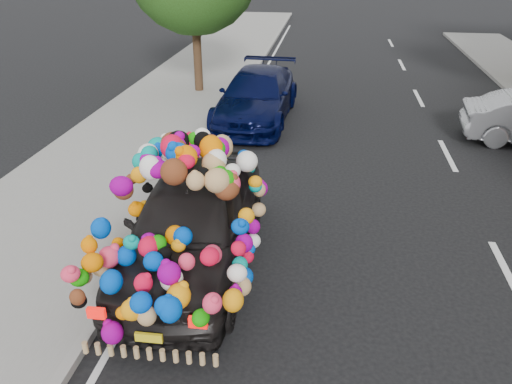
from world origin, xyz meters
The scene contains 6 objects.
ground centered at (0.00, 0.00, 0.00)m, with size 100.00×100.00×0.00m, color black.
sidewalk centered at (-4.30, 0.00, 0.06)m, with size 4.00×60.00×0.12m, color gray.
kerb centered at (-2.35, 0.00, 0.07)m, with size 0.15×60.00×0.13m, color gray.
lane_markings centered at (3.60, 0.00, 0.01)m, with size 6.00×50.00×0.01m, color silver, non-canonical shape.
plush_art_car centered at (-1.39, -0.32, 1.12)m, with size 2.26×4.76×2.19m.
navy_sedan centered at (-1.44, 7.02, 0.70)m, with size 1.97×4.83×1.40m, color black.
Camera 1 is at (0.58, -6.91, 4.75)m, focal length 35.00 mm.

